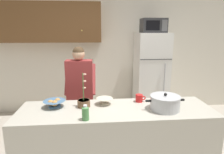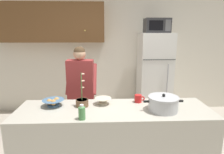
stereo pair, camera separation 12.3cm
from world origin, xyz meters
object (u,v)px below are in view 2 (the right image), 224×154
potted_orchid (82,102)px  coffee_mug (138,99)px  person_near_pot (81,85)px  bread_bowl (53,102)px  empty_bowl (103,101)px  bottle_near_edge (82,112)px  microwave (157,26)px  cooking_pot (163,104)px  refrigerator (154,76)px

potted_orchid → coffee_mug: bearing=9.0°
person_near_pot → bread_bowl: bearing=-109.0°
empty_bowl → bottle_near_edge: bottle_near_edge is taller
microwave → potted_orchid: bearing=-127.2°
empty_bowl → cooking_pot: bearing=-18.4°
cooking_pot → empty_bowl: cooking_pot is taller
microwave → bread_bowl: bearing=-134.1°
potted_orchid → bread_bowl: bearing=177.1°
person_near_pot → empty_bowl: 0.76m
coffee_mug → empty_bowl: coffee_mug is taller
coffee_mug → empty_bowl: (-0.45, -0.05, -0.00)m
coffee_mug → bottle_near_edge: (-0.66, -0.47, 0.03)m
potted_orchid → bottle_near_edge: bearing=-84.4°
refrigerator → person_near_pot: size_ratio=1.11×
bread_bowl → bottle_near_edge: 0.53m
cooking_pot → bread_bowl: (-1.27, 0.19, -0.03)m
person_near_pot → bottle_near_edge: person_near_pot is taller
bread_bowl → empty_bowl: size_ratio=1.27×
person_near_pot → bread_bowl: 0.76m
refrigerator → person_near_pot: 1.74m
refrigerator → cooking_pot: 1.96m
person_near_pot → bottle_near_edge: 1.10m
person_near_pot → cooking_pot: size_ratio=3.50×
cooking_pot → refrigerator: bearing=78.7°
person_near_pot → bottle_near_edge: (0.13, -1.09, 0.02)m
bread_bowl → potted_orchid: size_ratio=0.63×
person_near_pot → bread_bowl: size_ratio=6.08×
person_near_pot → empty_bowl: size_ratio=7.72×
microwave → empty_bowl: bearing=-122.4°
microwave → potted_orchid: (-1.31, -1.73, -0.92)m
refrigerator → microwave: bearing=-89.9°
microwave → cooking_pot: bearing=-101.4°
cooking_pot → bread_bowl: cooking_pot is taller
microwave → person_near_pot: microwave is taller
bread_bowl → empty_bowl: 0.60m
microwave → empty_bowl: 2.19m
cooking_pot → empty_bowl: 0.72m
cooking_pot → bread_bowl: size_ratio=1.74×
coffee_mug → refrigerator: bearing=69.4°
microwave → bread_bowl: 2.56m
microwave → bottle_near_edge: microwave is taller
bread_bowl → potted_orchid: 0.35m
cooking_pot → bottle_near_edge: (-0.89, -0.19, -0.00)m
person_near_pot → potted_orchid: bearing=-82.5°
refrigerator → person_near_pot: (-1.41, -1.02, 0.10)m
coffee_mug → bottle_near_edge: 0.81m
bottle_near_edge → empty_bowl: bearing=62.6°
empty_bowl → bottle_near_edge: 0.47m
microwave → cooking_pot: microwave is taller
microwave → coffee_mug: 1.97m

